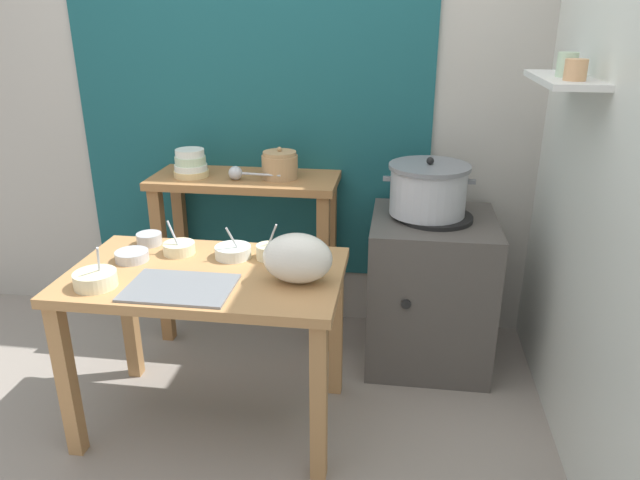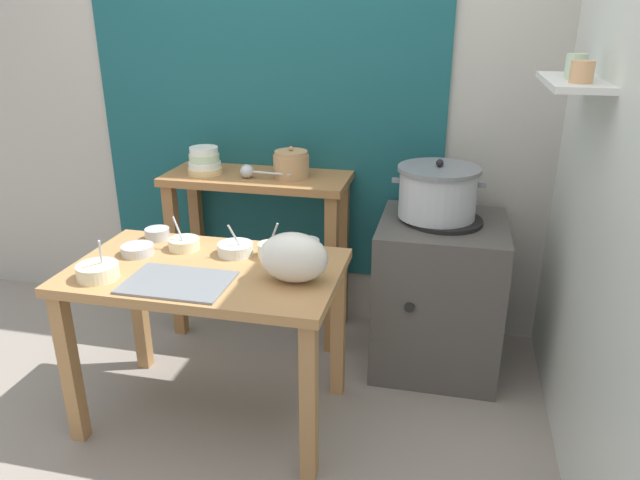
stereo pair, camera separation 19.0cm
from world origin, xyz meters
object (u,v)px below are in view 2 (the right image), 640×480
object	(u,v)px
prep_bowl_4	(157,233)
prep_table	(208,291)
bowl_stack_enamel	(205,161)
stove_block	(438,294)
prep_bowl_1	(98,271)
prep_bowl_5	(306,246)
prep_bowl_2	(184,243)
prep_bowl_3	(235,248)
ladle	(249,171)
serving_tray	(178,282)
prep_bowl_0	(138,249)
prep_bowl_6	(270,249)
steamer_pot	(438,192)
clay_pot	(291,164)
back_shelf_table	(258,215)
plastic_bag	(293,258)

from	to	relation	value
prep_bowl_4	prep_table	bearing A→B (deg)	-35.97
bowl_stack_enamel	stove_block	bearing A→B (deg)	-4.40
prep_table	stove_block	size ratio (longest dim) A/B	1.41
prep_bowl_1	prep_bowl_5	distance (m)	0.85
prep_table	prep_bowl_2	size ratio (longest dim) A/B	7.46
stove_block	prep_bowl_3	bearing A→B (deg)	-149.89
prep_table	ladle	bearing A→B (deg)	94.27
serving_tray	prep_bowl_0	bearing A→B (deg)	141.75
ladle	prep_bowl_5	distance (m)	0.66
serving_tray	prep_bowl_5	bearing A→B (deg)	44.62
prep_bowl_1	prep_bowl_3	size ratio (longest dim) A/B	1.11
prep_bowl_4	prep_bowl_6	bearing A→B (deg)	-8.38
steamer_pot	clay_pot	xyz separation A→B (m)	(-0.74, 0.11, 0.06)
prep_bowl_2	prep_bowl_5	world-z (taller)	prep_bowl_2
prep_table	steamer_pot	distance (m)	1.16
prep_table	prep_bowl_3	bearing A→B (deg)	65.00
prep_bowl_4	prep_bowl_5	bearing A→B (deg)	-1.07
back_shelf_table	prep_bowl_1	bearing A→B (deg)	-108.54
bowl_stack_enamel	prep_bowl_4	distance (m)	0.55
prep_table	prep_bowl_5	size ratio (longest dim) A/B	9.66
back_shelf_table	prep_bowl_6	xyz separation A→B (m)	(0.26, -0.62, 0.07)
clay_pot	serving_tray	world-z (taller)	clay_pot
prep_table	prep_bowl_2	bearing A→B (deg)	135.90
back_shelf_table	prep_table	bearing A→B (deg)	-87.34
prep_table	serving_tray	bearing A→B (deg)	-104.09
stove_block	ladle	world-z (taller)	ladle
bowl_stack_enamel	prep_bowl_4	xyz separation A→B (m)	(-0.03, -0.50, -0.22)
steamer_pot	serving_tray	distance (m)	1.27
ladle	prep_bowl_1	size ratio (longest dim) A/B	1.60
prep_table	prep_bowl_3	distance (m)	0.22
back_shelf_table	prep_bowl_6	bearing A→B (deg)	-67.07
steamer_pot	serving_tray	xyz separation A→B (m)	(-0.94, -0.84, -0.18)
plastic_bag	prep_bowl_5	bearing A→B (deg)	94.11
clay_pot	prep_bowl_4	bearing A→B (deg)	-132.28
prep_bowl_1	prep_bowl_4	world-z (taller)	prep_bowl_1
prep_table	serving_tray	distance (m)	0.21
bowl_stack_enamel	prep_bowl_0	distance (m)	0.72
prep_bowl_3	prep_table	bearing A→B (deg)	-115.00
plastic_bag	prep_bowl_3	world-z (taller)	plastic_bag
bowl_stack_enamel	prep_bowl_5	xyz separation A→B (m)	(0.67, -0.52, -0.21)
steamer_pot	prep_bowl_6	world-z (taller)	steamer_pot
serving_tray	prep_bowl_1	xyz separation A→B (m)	(-0.32, -0.02, 0.03)
prep_bowl_3	prep_bowl_6	distance (m)	0.15
back_shelf_table	stove_block	distance (m)	1.02
stove_block	prep_bowl_0	xyz separation A→B (m)	(-1.27, -0.59, 0.36)
plastic_bag	prep_bowl_6	distance (m)	0.27
stove_block	prep_bowl_5	xyz separation A→B (m)	(-0.57, -0.42, 0.37)
prep_bowl_2	prep_bowl_6	xyz separation A→B (m)	(0.40, -0.00, 0.01)
clay_pot	bowl_stack_enamel	xyz separation A→B (m)	(-0.46, -0.03, -0.00)
prep_table	prep_bowl_1	world-z (taller)	prep_bowl_1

